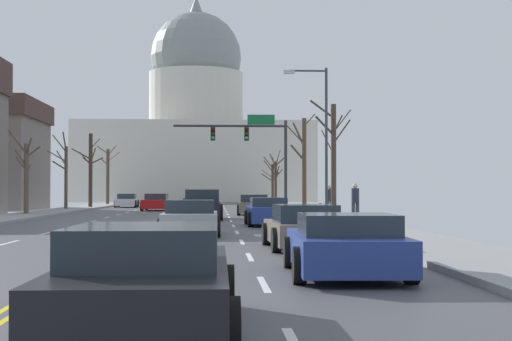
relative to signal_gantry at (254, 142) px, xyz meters
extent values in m
cube|color=#4A4A50|center=(-5.38, -15.87, -4.92)|extent=(14.00, 180.00, 0.06)
cube|color=yellow|center=(-5.50, -15.87, -4.88)|extent=(0.10, 176.40, 0.00)
cube|color=yellow|center=(-5.26, -15.87, -4.88)|extent=(0.10, 176.40, 0.00)
cube|color=silver|center=(-1.88, -39.97, -4.88)|extent=(0.12, 2.20, 0.00)
cube|color=silver|center=(-1.88, -34.77, -4.88)|extent=(0.12, 2.20, 0.00)
cube|color=silver|center=(-1.88, -29.57, -4.88)|extent=(0.12, 2.20, 0.00)
cube|color=silver|center=(-1.88, -24.37, -4.88)|extent=(0.12, 2.20, 0.00)
cube|color=silver|center=(-1.88, -19.17, -4.88)|extent=(0.12, 2.20, 0.00)
cube|color=silver|center=(-1.88, -13.97, -4.88)|extent=(0.12, 2.20, 0.00)
cube|color=silver|center=(-1.88, -8.77, -4.88)|extent=(0.12, 2.20, 0.00)
cube|color=silver|center=(-1.88, -3.57, -4.88)|extent=(0.12, 2.20, 0.00)
cube|color=silver|center=(-1.88, 1.63, -4.88)|extent=(0.12, 2.20, 0.00)
cube|color=silver|center=(-1.88, 6.83, -4.88)|extent=(0.12, 2.20, 0.00)
cube|color=silver|center=(-1.88, 12.03, -4.88)|extent=(0.12, 2.20, 0.00)
cube|color=silver|center=(-1.88, 17.23, -4.88)|extent=(0.12, 2.20, 0.00)
cube|color=silver|center=(-1.88, 22.43, -4.88)|extent=(0.12, 2.20, 0.00)
cube|color=silver|center=(-1.88, 27.63, -4.88)|extent=(0.12, 2.20, 0.00)
cube|color=silver|center=(-1.88, 32.83, -4.88)|extent=(0.12, 2.20, 0.00)
cube|color=silver|center=(-1.88, 38.03, -4.88)|extent=(0.12, 2.20, 0.00)
cube|color=silver|center=(-1.88, 43.23, -4.88)|extent=(0.12, 2.20, 0.00)
cube|color=silver|center=(-1.88, 48.43, -4.88)|extent=(0.12, 2.20, 0.00)
cube|color=silver|center=(-8.88, -29.57, -4.88)|extent=(0.12, 2.20, 0.00)
cube|color=silver|center=(-8.88, -24.37, -4.88)|extent=(0.12, 2.20, 0.00)
cube|color=silver|center=(-8.88, -19.17, -4.88)|extent=(0.12, 2.20, 0.00)
cube|color=silver|center=(-8.88, -13.97, -4.88)|extent=(0.12, 2.20, 0.00)
cube|color=silver|center=(-8.88, -8.77, -4.88)|extent=(0.12, 2.20, 0.00)
cube|color=silver|center=(-8.88, -3.57, -4.88)|extent=(0.12, 2.20, 0.00)
cube|color=silver|center=(-8.88, 1.63, -4.88)|extent=(0.12, 2.20, 0.00)
cube|color=silver|center=(-8.88, 6.83, -4.88)|extent=(0.12, 2.20, 0.00)
cube|color=silver|center=(-8.88, 12.03, -4.88)|extent=(0.12, 2.20, 0.00)
cube|color=silver|center=(-8.88, 17.23, -4.88)|extent=(0.12, 2.20, 0.00)
cube|color=silver|center=(-8.88, 22.43, -4.88)|extent=(0.12, 2.20, 0.00)
cube|color=silver|center=(-8.88, 27.63, -4.88)|extent=(0.12, 2.20, 0.00)
cube|color=silver|center=(-8.88, 32.83, -4.88)|extent=(0.12, 2.20, 0.00)
cube|color=silver|center=(-8.88, 38.03, -4.88)|extent=(0.12, 2.20, 0.00)
cube|color=silver|center=(-8.88, 43.23, -4.88)|extent=(0.12, 2.20, 0.00)
cube|color=silver|center=(-8.88, 48.43, -4.88)|extent=(0.12, 2.20, 0.00)
cube|color=gray|center=(3.12, -15.87, -4.82)|extent=(3.00, 180.00, 0.14)
cylinder|color=#28282D|center=(2.22, 0.01, -1.60)|extent=(0.22, 0.22, 6.29)
cylinder|color=#28282D|center=(-1.68, 0.01, 1.14)|extent=(7.80, 0.16, 0.16)
cube|color=black|center=(-0.51, 0.01, 0.58)|extent=(0.32, 0.28, 0.92)
sphere|color=#330504|center=(-0.51, -0.15, 0.86)|extent=(0.22, 0.22, 0.22)
sphere|color=#332B05|center=(-0.51, -0.15, 0.58)|extent=(0.22, 0.22, 0.22)
sphere|color=#19CC47|center=(-0.51, -0.15, 0.30)|extent=(0.22, 0.22, 0.22)
cube|color=black|center=(-2.85, 0.01, 0.58)|extent=(0.32, 0.28, 0.92)
sphere|color=#330504|center=(-2.85, -0.15, 0.86)|extent=(0.22, 0.22, 0.22)
sphere|color=#332B05|center=(-2.85, -0.15, 0.58)|extent=(0.22, 0.22, 0.22)
sphere|color=#19CC47|center=(-2.85, -0.15, 0.30)|extent=(0.22, 0.22, 0.22)
cube|color=#146033|center=(0.51, 0.03, 1.59)|extent=(1.90, 0.06, 0.70)
cylinder|color=#333338|center=(2.82, -15.32, -0.99)|extent=(0.14, 0.14, 7.52)
cylinder|color=#333338|center=(1.89, -15.32, 2.62)|extent=(1.87, 0.09, 0.09)
cube|color=#B2B2AD|center=(0.96, -15.32, 2.55)|extent=(0.56, 0.24, 0.16)
cube|color=beige|center=(-5.38, 54.22, 0.43)|extent=(31.94, 18.22, 10.64)
cylinder|color=beige|center=(-5.38, 54.22, 9.44)|extent=(13.13, 13.13, 7.37)
sphere|color=gray|center=(-5.38, 54.22, 15.35)|extent=(12.69, 12.69, 12.69)
cone|color=gray|center=(-5.38, 54.22, 22.89)|extent=(1.80, 1.80, 2.40)
cube|color=#6B6056|center=(-0.24, -4.47, -4.40)|extent=(2.03, 4.31, 0.65)
cube|color=#232D38|center=(-0.25, -4.83, -3.84)|extent=(1.73, 2.14, 0.48)
cylinder|color=black|center=(-1.14, -3.12, -4.57)|extent=(0.24, 0.65, 0.64)
cylinder|color=black|center=(0.75, -3.19, -4.57)|extent=(0.24, 0.65, 0.64)
cylinder|color=black|center=(-1.22, -5.76, -4.57)|extent=(0.24, 0.65, 0.64)
cylinder|color=black|center=(0.66, -5.82, -4.57)|extent=(0.24, 0.65, 0.64)
cube|color=black|center=(-3.39, -11.79, -4.31)|extent=(2.02, 5.56, 0.72)
cube|color=#1E2833|center=(-3.38, -11.01, -3.61)|extent=(1.82, 1.90, 0.67)
cube|color=black|center=(-3.42, -14.50, -3.84)|extent=(1.81, 0.12, 0.22)
cylinder|color=black|center=(-4.35, -10.12, -4.49)|extent=(0.29, 0.80, 0.80)
cylinder|color=black|center=(-2.39, -10.14, -4.49)|extent=(0.29, 0.80, 0.80)
cylinder|color=black|center=(-4.39, -13.44, -4.49)|extent=(0.29, 0.80, 0.80)
cylinder|color=black|center=(-2.42, -13.46, -4.49)|extent=(0.29, 0.80, 0.80)
cube|color=navy|center=(-0.33, -18.98, -4.39)|extent=(1.80, 4.33, 0.68)
cube|color=#232D38|center=(-0.33, -19.16, -3.84)|extent=(1.55, 1.87, 0.40)
cylinder|color=black|center=(-1.22, -17.66, -4.57)|extent=(0.23, 0.64, 0.64)
cylinder|color=black|center=(0.51, -17.63, -4.57)|extent=(0.23, 0.64, 0.64)
cylinder|color=black|center=(-1.18, -20.33, -4.57)|extent=(0.23, 0.64, 0.64)
cylinder|color=black|center=(0.55, -20.30, -4.57)|extent=(0.23, 0.64, 0.64)
cube|color=#9EA3A8|center=(-3.55, -26.08, -4.41)|extent=(1.88, 4.31, 0.64)
cube|color=#232D38|center=(-3.56, -26.33, -3.87)|extent=(1.65, 1.86, 0.44)
cylinder|color=black|center=(-4.49, -24.74, -4.57)|extent=(0.22, 0.64, 0.64)
cylinder|color=black|center=(-2.62, -24.74, -4.57)|extent=(0.22, 0.64, 0.64)
cylinder|color=black|center=(-4.49, -27.41, -4.57)|extent=(0.22, 0.64, 0.64)
cylinder|color=black|center=(-2.62, -27.41, -4.57)|extent=(0.22, 0.64, 0.64)
cube|color=#6B6056|center=(-0.31, -32.22, -4.44)|extent=(1.86, 4.37, 0.56)
cube|color=#232D38|center=(-0.30, -32.62, -3.93)|extent=(1.59, 2.15, 0.47)
cylinder|color=black|center=(-1.22, -30.90, -4.57)|extent=(0.24, 0.65, 0.64)
cylinder|color=black|center=(0.53, -30.85, -4.57)|extent=(0.24, 0.65, 0.64)
cylinder|color=black|center=(-1.15, -33.58, -4.57)|extent=(0.24, 0.65, 0.64)
cylinder|color=black|center=(0.60, -33.54, -4.57)|extent=(0.24, 0.65, 0.64)
cube|color=navy|center=(-0.28, -38.72, -4.42)|extent=(2.05, 4.44, 0.61)
cube|color=#232D38|center=(-0.29, -39.08, -3.92)|extent=(1.74, 2.13, 0.38)
cylinder|color=black|center=(-1.18, -37.33, -4.57)|extent=(0.24, 0.65, 0.64)
cylinder|color=black|center=(0.71, -37.39, -4.57)|extent=(0.24, 0.65, 0.64)
cylinder|color=black|center=(-1.27, -40.04, -4.57)|extent=(0.24, 0.65, 0.64)
cylinder|color=black|center=(0.62, -40.11, -4.57)|extent=(0.24, 0.65, 0.64)
cube|color=black|center=(-3.42, -44.53, -4.40)|extent=(1.73, 4.68, 0.66)
cube|color=#232D38|center=(-3.42, -44.87, -3.87)|extent=(1.51, 2.08, 0.40)
cylinder|color=black|center=(-4.26, -43.08, -4.57)|extent=(0.22, 0.64, 0.64)
cylinder|color=black|center=(-2.56, -43.09, -4.57)|extent=(0.22, 0.64, 0.64)
cylinder|color=black|center=(-4.28, -45.97, -4.57)|extent=(0.22, 0.64, 0.64)
cylinder|color=black|center=(-2.58, -45.98, -4.57)|extent=(0.22, 0.64, 0.64)
cube|color=#B71414|center=(-7.22, 6.10, -4.39)|extent=(1.96, 4.48, 0.68)
cube|color=#232D38|center=(-7.21, 6.43, -3.82)|extent=(1.67, 2.12, 0.46)
cylinder|color=black|center=(-6.34, 4.70, -4.57)|extent=(0.24, 0.65, 0.64)
cylinder|color=black|center=(-8.17, 4.76, -4.57)|extent=(0.24, 0.65, 0.64)
cylinder|color=black|center=(-6.26, 7.44, -4.57)|extent=(0.24, 0.65, 0.64)
cylinder|color=black|center=(-8.10, 7.50, -4.57)|extent=(0.24, 0.65, 0.64)
cube|color=silver|center=(-10.70, 16.92, -4.43)|extent=(1.86, 4.56, 0.60)
cube|color=#232D38|center=(-10.70, 17.07, -3.89)|extent=(1.59, 2.27, 0.47)
cylinder|color=black|center=(-9.79, 15.54, -4.57)|extent=(0.24, 0.65, 0.64)
cylinder|color=black|center=(-11.54, 15.50, -4.57)|extent=(0.24, 0.65, 0.64)
cylinder|color=black|center=(-9.86, 18.34, -4.57)|extent=(0.24, 0.65, 0.64)
cylinder|color=black|center=(-11.61, 18.30, -4.57)|extent=(0.24, 0.65, 0.64)
cylinder|color=#423328|center=(3.38, 27.19, -2.66)|extent=(0.30, 0.30, 4.17)
cylinder|color=#423328|center=(2.79, 26.99, -1.61)|extent=(1.23, 0.47, 0.89)
cylinder|color=#423328|center=(2.77, 26.70, -2.02)|extent=(1.31, 1.09, 0.83)
cylinder|color=#423328|center=(2.91, 27.20, -0.41)|extent=(1.02, 0.12, 1.27)
cylinder|color=#423328|center=(3.56, 27.47, -1.94)|extent=(0.46, 0.66, 0.90)
cylinder|color=#423328|center=(3.87, 26.99, -1.78)|extent=(1.10, 0.52, 1.33)
cylinder|color=#423328|center=(3.60, 26.79, -0.71)|extent=(0.58, 0.92, 1.08)
cylinder|color=brown|center=(-14.21, 6.77, -2.34)|extent=(0.26, 0.26, 4.82)
cylinder|color=brown|center=(-14.80, 7.12, 0.31)|extent=(1.28, 0.79, 1.42)
cylinder|color=brown|center=(-14.72, 6.76, -1.42)|extent=(1.10, 0.14, 0.75)
cylinder|color=brown|center=(-14.67, 7.26, -0.84)|extent=(1.02, 1.08, 1.26)
cylinder|color=brown|center=(-14.84, 6.37, -0.71)|extent=(1.35, 0.89, 0.84)
cylinder|color=brown|center=(-14.22, 6.20, 0.37)|extent=(0.14, 1.22, 1.51)
cylinder|color=#423328|center=(3.02, 18.69, -2.68)|extent=(0.26, 0.26, 4.13)
cylinder|color=#423328|center=(3.28, 19.25, -0.24)|extent=(0.62, 1.21, 1.54)
cylinder|color=#423328|center=(3.15, 18.29, -1.62)|extent=(0.39, 0.91, 1.14)
cylinder|color=#423328|center=(2.48, 18.85, -1.25)|extent=(1.17, 0.44, 1.53)
cylinder|color=#423328|center=(2.79, 19.31, -0.49)|extent=(0.59, 1.36, 1.31)
cylinder|color=#423328|center=(3.45, 18.01, -0.60)|extent=(1.01, 1.47, 0.93)
cylinder|color=#423328|center=(2.82, 18.07, -0.92)|extent=(0.49, 1.32, 1.29)
cylinder|color=#423328|center=(3.18, 19.09, -2.00)|extent=(0.46, 0.92, 0.75)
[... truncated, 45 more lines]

